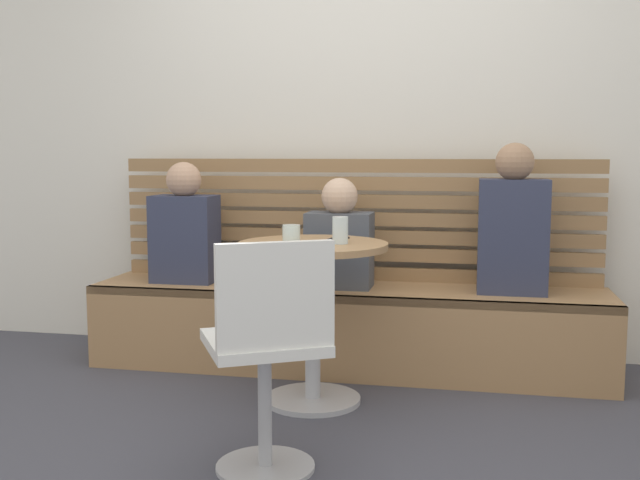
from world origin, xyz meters
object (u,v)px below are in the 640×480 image
cafe_table (313,291)px  white_chair (268,348)px  phone_on_table (338,239)px  booth_bench (346,328)px  cup_glass_short (291,234)px  person_child_middle (185,229)px  plate_small (290,246)px  person_adult (513,226)px  person_child_left (340,240)px  cup_glass_tall (340,230)px

cafe_table → white_chair: bearing=-88.9°
white_chair → phone_on_table: bearing=85.4°
booth_bench → cup_glass_short: size_ratio=33.75×
person_child_middle → cup_glass_short: person_child_middle is taller
plate_small → cup_glass_short: bearing=101.2°
plate_small → person_child_middle: bearing=136.4°
person_adult → plate_small: size_ratio=4.42×
booth_bench → phone_on_table: size_ratio=19.29×
booth_bench → person_adult: person_adult is taller
person_child_left → person_child_middle: 0.86m
booth_bench → white_chair: bearing=-91.8°
booth_bench → plate_small: plate_small is taller
cup_glass_tall → phone_on_table: cup_glass_tall is taller
plate_small → white_chair: bearing=-82.9°
white_chair → person_child_middle: size_ratio=1.30×
cafe_table → person_adult: bearing=32.4°
cup_glass_short → plate_small: 0.17m
booth_bench → person_adult: bearing=1.0°
white_chair → person_child_left: 1.38m
booth_bench → person_child_middle: (-0.89, -0.01, 0.51)m
plate_small → phone_on_table: bearing=63.6°
person_child_middle → cup_glass_short: 0.93m
cup_glass_tall → phone_on_table: 0.16m
person_child_left → plate_small: person_child_left is taller
phone_on_table → booth_bench: bearing=-77.4°
cafe_table → cup_glass_short: cup_glass_short is taller
cup_glass_short → cafe_table: bearing=7.7°
person_child_left → plate_small: 0.74m
cafe_table → cup_glass_short: bearing=-172.3°
booth_bench → white_chair: size_ratio=3.18×
person_adult → cup_glass_tall: 0.97m
white_chair → cup_glass_tall: size_ratio=7.08×
cup_glass_short → person_child_middle: bearing=142.5°
person_child_middle → phone_on_table: size_ratio=4.66×
cafe_table → plate_small: (-0.06, -0.18, 0.23)m
person_child_left → person_child_middle: (-0.86, -0.00, 0.04)m
person_child_middle → person_adult: bearing=0.7°
phone_on_table → cup_glass_tall: bearing=112.3°
person_adult → phone_on_table: bearing=-151.4°
person_child_middle → cup_glass_tall: size_ratio=5.44×
plate_small → phone_on_table: plate_small is taller
person_adult → cup_glass_tall: person_adult is taller
person_child_middle → cup_glass_tall: 1.12m
booth_bench → plate_small: bearing=-99.3°
cafe_table → cup_glass_short: (-0.10, -0.01, 0.26)m
plate_small → cup_glass_tall: bearing=40.9°
white_chair → cup_glass_short: size_ratio=10.63×
white_chair → phone_on_table: size_ratio=6.07×
cup_glass_tall → phone_on_table: size_ratio=0.86×
person_adult → person_child_left: (-0.88, -0.02, -0.09)m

